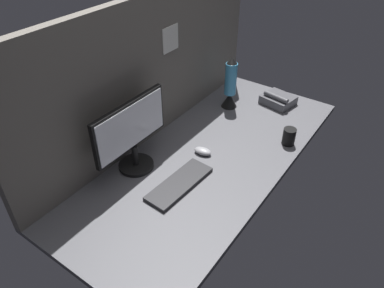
% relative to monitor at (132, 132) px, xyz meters
% --- Properties ---
extents(ground_plane, '(1.80, 0.80, 0.03)m').
position_rel_monitor_xyz_m(ground_plane, '(0.30, -0.25, -0.23)').
color(ground_plane, '#515156').
extents(cubicle_wall_back, '(1.80, 0.06, 0.77)m').
position_rel_monitor_xyz_m(cubicle_wall_back, '(0.30, 0.12, 0.18)').
color(cubicle_wall_back, slate).
rests_on(cubicle_wall_back, ground_plane).
extents(monitor, '(0.46, 0.18, 0.37)m').
position_rel_monitor_xyz_m(monitor, '(0.00, 0.00, 0.00)').
color(monitor, black).
rests_on(monitor, ground_plane).
extents(keyboard, '(0.38, 0.15, 0.02)m').
position_rel_monitor_xyz_m(keyboard, '(0.01, -0.27, -0.20)').
color(keyboard, '#262628').
rests_on(keyboard, ground_plane).
extents(mouse, '(0.07, 0.10, 0.03)m').
position_rel_monitor_xyz_m(mouse, '(0.28, -0.23, -0.19)').
color(mouse, '#99999E').
rests_on(mouse, ground_plane).
extents(mug_black_travel, '(0.07, 0.07, 0.10)m').
position_rel_monitor_xyz_m(mug_black_travel, '(0.64, -0.56, -0.16)').
color(mug_black_travel, black).
rests_on(mug_black_travel, ground_plane).
extents(lava_lamp, '(0.10, 0.10, 0.33)m').
position_rel_monitor_xyz_m(lava_lamp, '(0.80, -0.09, -0.07)').
color(lava_lamp, black).
rests_on(lava_lamp, ground_plane).
extents(desk_phone, '(0.20, 0.22, 0.09)m').
position_rel_monitor_xyz_m(desk_phone, '(1.01, -0.33, -0.18)').
color(desk_phone, '#4C4C51').
rests_on(desk_phone, ground_plane).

